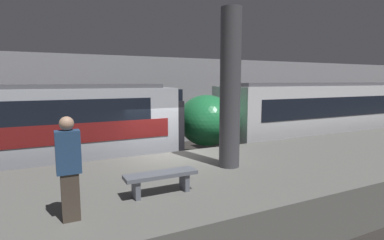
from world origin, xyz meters
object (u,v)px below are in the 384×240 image
(support_pillar_near, at_px, (230,89))
(person_waiting, at_px, (69,166))
(platform_bench, at_px, (161,178))
(train_modern, at_px, (347,112))

(support_pillar_near, bearing_deg, person_waiting, -159.94)
(support_pillar_near, relative_size, platform_bench, 2.77)
(train_modern, bearing_deg, person_waiting, -157.99)
(train_modern, relative_size, person_waiting, 11.46)
(person_waiting, relative_size, platform_bench, 1.16)
(support_pillar_near, height_order, platform_bench, support_pillar_near)
(person_waiting, distance_m, platform_bench, 1.89)
(train_modern, distance_m, person_waiting, 16.25)
(train_modern, bearing_deg, platform_bench, -156.98)
(support_pillar_near, distance_m, platform_bench, 3.12)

